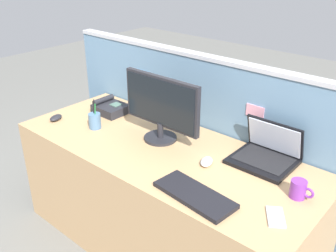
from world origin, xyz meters
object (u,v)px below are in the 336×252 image
at_px(desk_phone, 110,108).
at_px(computer_mouse_left_hand, 207,162).
at_px(coffee_mug, 299,189).
at_px(cell_phone_silver_slab, 276,217).
at_px(desktop_monitor, 161,106).
at_px(laptop, 267,153).
at_px(keyboard_main, 195,195).
at_px(pen_cup, 95,121).
at_px(computer_mouse_right_hand, 56,118).

relative_size(desk_phone, computer_mouse_left_hand, 2.12).
bearing_deg(coffee_mug, computer_mouse_left_hand, -175.48).
bearing_deg(cell_phone_silver_slab, desktop_monitor, 132.06).
height_order(laptop, cell_phone_silver_slab, laptop).
height_order(laptop, desk_phone, laptop).
height_order(keyboard_main, coffee_mug, coffee_mug).
distance_m(desk_phone, pen_cup, 0.25).
bearing_deg(pen_cup, computer_mouse_right_hand, -162.30).
xyz_separation_m(keyboard_main, pen_cup, (-0.91, 0.16, 0.04)).
height_order(desk_phone, keyboard_main, desk_phone).
xyz_separation_m(laptop, keyboard_main, (-0.09, -0.51, -0.04)).
height_order(cell_phone_silver_slab, coffee_mug, coffee_mug).
bearing_deg(coffee_mug, desktop_monitor, 178.47).
distance_m(laptop, coffee_mug, 0.34).
bearing_deg(computer_mouse_right_hand, desktop_monitor, 0.38).
xyz_separation_m(laptop, desk_phone, (-1.11, -0.12, -0.01)).
distance_m(desk_phone, computer_mouse_right_hand, 0.36).
distance_m(desktop_monitor, laptop, 0.64).
height_order(pen_cup, coffee_mug, pen_cup).
xyz_separation_m(computer_mouse_left_hand, coffee_mug, (0.48, 0.04, 0.03)).
xyz_separation_m(laptop, computer_mouse_left_hand, (-0.21, -0.24, -0.03)).
bearing_deg(keyboard_main, pen_cup, 175.26).
height_order(laptop, pen_cup, laptop).
distance_m(pen_cup, coffee_mug, 1.27).
relative_size(desktop_monitor, computer_mouse_left_hand, 5.26).
distance_m(cell_phone_silver_slab, coffee_mug, 0.20).
height_order(keyboard_main, pen_cup, pen_cup).
bearing_deg(computer_mouse_left_hand, coffee_mug, -16.96).
xyz_separation_m(desktop_monitor, pen_cup, (-0.41, -0.16, -0.16)).
bearing_deg(laptop, desktop_monitor, -162.95).
xyz_separation_m(cell_phone_silver_slab, coffee_mug, (0.01, 0.20, 0.04)).
distance_m(desktop_monitor, computer_mouse_right_hand, 0.77).
height_order(laptop, coffee_mug, laptop).
xyz_separation_m(laptop, cell_phone_silver_slab, (0.26, -0.40, -0.04)).
xyz_separation_m(computer_mouse_right_hand, cell_phone_silver_slab, (1.54, 0.03, -0.01)).
distance_m(desk_phone, cell_phone_silver_slab, 1.40).
xyz_separation_m(computer_mouse_right_hand, computer_mouse_left_hand, (1.07, 0.19, 0.00)).
bearing_deg(laptop, pen_cup, -160.95).
height_order(desktop_monitor, computer_mouse_left_hand, desktop_monitor).
xyz_separation_m(desk_phone, coffee_mug, (1.38, -0.08, 0.01)).
bearing_deg(computer_mouse_right_hand, desk_phone, 41.41).
distance_m(desktop_monitor, cell_phone_silver_slab, 0.90).
relative_size(desk_phone, coffee_mug, 1.92).
xyz_separation_m(computer_mouse_right_hand, coffee_mug, (1.55, 0.23, 0.03)).
bearing_deg(desktop_monitor, computer_mouse_right_hand, -159.85).
distance_m(laptop, computer_mouse_right_hand, 1.36).
xyz_separation_m(desktop_monitor, cell_phone_silver_slab, (0.85, -0.22, -0.21)).
bearing_deg(keyboard_main, coffee_mug, 46.27).
bearing_deg(pen_cup, computer_mouse_left_hand, 7.50).
xyz_separation_m(desk_phone, keyboard_main, (1.02, -0.39, -0.02)).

